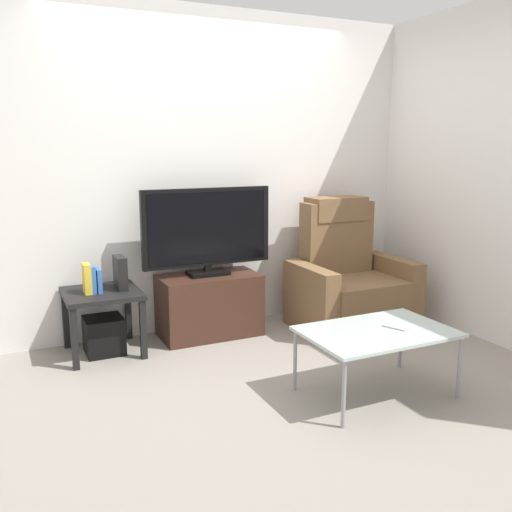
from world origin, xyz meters
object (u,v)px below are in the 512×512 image
Objects in this scene: cell_phone at (396,327)px; book_rightmost at (99,280)px; subwoofer_box at (104,335)px; recliner_armchair at (348,282)px; book_leftmost at (87,279)px; coffee_table at (377,334)px; side_table at (102,301)px; game_console at (120,273)px; television at (207,229)px; book_middle at (93,279)px; tv_stand at (209,305)px.

book_rightmost is at bearing 113.58° from cell_phone.
book_rightmost reaches higher than subwoofer_box.
cell_phone is (-0.51, -1.25, 0.05)m from recliner_armchair.
book_leftmost is (-2.14, 0.18, 0.21)m from recliner_armchair.
recliner_armchair is 1.40m from coffee_table.
cell_phone is at bearing -122.61° from recliner_armchair.
side_table is 2.20× the size of game_console.
recliner_armchair reaches higher than side_table.
game_console is (0.14, 0.01, 0.20)m from side_table.
television is 1.71m from cell_phone.
tv_stand is at bearing 3.77° from book_middle.
book_middle is 0.22× the size of coffee_table.
book_leftmost is at bearing -176.39° from tv_stand.
subwoofer_box is 0.48m from game_console.
cell_phone is (1.38, -1.46, -0.18)m from game_console.
book_middle is (-0.06, -0.02, 0.18)m from side_table.
tv_stand reaches higher than coffee_table.
book_rightmost reaches higher than side_table.
side_table is (-2.04, 0.20, 0.03)m from recliner_armchair.
side_table is 3.11× the size of book_rightmost.
cell_phone is (0.13, -0.01, 0.03)m from coffee_table.
tv_stand is 1.58m from coffee_table.
book_leftmost reaches higher than cell_phone.
game_console is 2.01m from cell_phone.
side_table is at bearing -176.05° from game_console.
recliner_armchair reaches higher than game_console.
side_table is 2.00m from coffee_table.
subwoofer_box is 1.58× the size of book_rightmost.
book_leftmost reaches higher than side_table.
cell_phone is (0.67, -1.49, 0.17)m from tv_stand.
recliner_armchair reaches higher than subwoofer_box.
book_leftmost is at bearing -168.69° from side_table.
subwoofer_box is 1.83× the size of cell_phone.
tv_stand is 0.87m from side_table.
book_middle reaches higher than subwoofer_box.
subwoofer_box is 0.46m from book_leftmost.
tv_stand is at bearing 2.70° from subwoofer_box.
book_leftmost is at bearing 180.00° from book_middle.
game_console reaches higher than book_middle.
game_console is 1.64× the size of cell_phone.
coffee_table is (-0.65, -1.24, 0.02)m from recliner_armchair.
recliner_armchair is 2.16m from book_leftmost.
side_table is at bearing 44.93° from book_rightmost.
book_rightmost is at bearing 0.00° from book_middle.
television is 1.31m from recliner_armchair.
book_middle is 0.21m from game_console.
cell_phone is (1.54, -1.43, -0.14)m from book_rightmost.
television is 1.00m from book_leftmost.
tv_stand is 0.93m from book_rightmost.
subwoofer_box is at bearing -176.04° from television.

